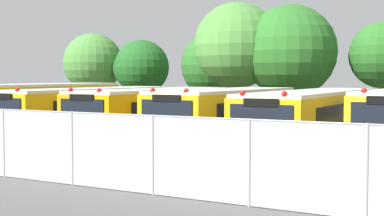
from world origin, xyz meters
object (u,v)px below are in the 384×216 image
(school_bus_1, at_px, (92,111))
(school_bus_3, at_px, (227,115))
(tree_4, at_px, (291,51))
(school_bus_0, at_px, (44,107))
(school_bus_2, at_px, (154,113))
(tree_3, at_px, (237,43))
(traffic_cone, at_px, (31,162))
(tree_5, at_px, (380,55))
(school_bus_4, at_px, (315,119))
(tree_0, at_px, (93,64))
(tree_1, at_px, (139,68))
(tree_2, at_px, (213,66))

(school_bus_1, xyz_separation_m, school_bus_3, (6.93, 0.14, 0.01))
(school_bus_3, height_order, tree_4, tree_4)
(tree_4, bearing_deg, school_bus_0, -139.02)
(school_bus_0, xyz_separation_m, tree_4, (9.95, 8.65, 2.89))
(school_bus_2, relative_size, tree_3, 1.39)
(tree_4, bearing_deg, school_bus_3, -87.43)
(school_bus_2, bearing_deg, traffic_cone, 92.65)
(school_bus_2, height_order, tree_3, tree_3)
(school_bus_1, bearing_deg, tree_3, -112.34)
(school_bus_2, relative_size, tree_5, 1.67)
(school_bus_0, bearing_deg, school_bus_4, 178.16)
(school_bus_0, relative_size, school_bus_1, 0.88)
(tree_0, bearing_deg, school_bus_2, -40.51)
(school_bus_4, bearing_deg, tree_3, -50.32)
(school_bus_0, height_order, tree_3, tree_3)
(tree_5, relative_size, traffic_cone, 12.91)
(school_bus_4, distance_m, tree_5, 11.24)
(school_bus_3, height_order, traffic_cone, school_bus_3)
(school_bus_4, relative_size, tree_3, 1.60)
(tree_0, distance_m, tree_4, 14.05)
(school_bus_2, relative_size, traffic_cone, 21.62)
(tree_1, bearing_deg, school_bus_3, -41.56)
(tree_0, height_order, traffic_cone, tree_0)
(school_bus_1, distance_m, tree_2, 11.08)
(school_bus_2, xyz_separation_m, tree_3, (0.07, 8.52, 3.47))
(tree_0, xyz_separation_m, tree_2, (8.33, 1.40, -0.18))
(tree_1, distance_m, traffic_cone, 19.61)
(school_bus_0, xyz_separation_m, traffic_cone, (7.20, -8.18, -1.20))
(traffic_cone, bearing_deg, tree_0, 123.37)
(school_bus_4, bearing_deg, school_bus_3, 0.10)
(school_bus_3, distance_m, tree_0, 17.33)
(school_bus_3, xyz_separation_m, tree_1, (-11.05, 9.79, 2.15))
(school_bus_1, xyz_separation_m, tree_0, (-7.51, 9.41, 2.46))
(school_bus_4, xyz_separation_m, traffic_cone, (-6.86, -7.91, -1.11))
(tree_1, relative_size, tree_4, 0.77)
(tree_0, height_order, tree_2, tree_0)
(school_bus_2, height_order, tree_0, tree_0)
(school_bus_2, bearing_deg, tree_2, -75.89)
(school_bus_1, xyz_separation_m, tree_2, (0.82, 10.82, 2.27))
(school_bus_2, xyz_separation_m, traffic_cone, (0.31, -7.76, -1.11))
(tree_4, relative_size, tree_5, 1.17)
(school_bus_3, bearing_deg, tree_3, -66.52)
(school_bus_4, bearing_deg, tree_5, -92.08)
(school_bus_4, bearing_deg, traffic_cone, 48.41)
(tree_1, xyz_separation_m, traffic_cone, (7.89, -17.65, -3.27))
(school_bus_4, xyz_separation_m, tree_3, (-7.10, 8.37, 3.46))
(traffic_cone, bearing_deg, school_bus_4, 49.04)
(school_bus_2, distance_m, school_bus_4, 7.18)
(school_bus_0, distance_m, tree_0, 10.12)
(tree_0, distance_m, tree_3, 11.12)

